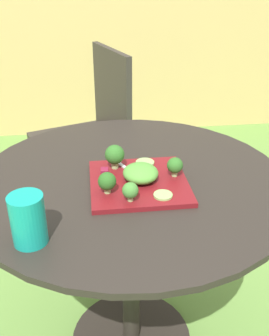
{
  "coord_description": "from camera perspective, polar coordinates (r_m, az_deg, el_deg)",
  "views": [
    {
      "loc": [
        -0.11,
        -0.99,
        1.29
      ],
      "look_at": [
        0.01,
        -0.03,
        0.77
      ],
      "focal_mm": 41.96,
      "sensor_mm": 36.0,
      "label": 1
    }
  ],
  "objects": [
    {
      "name": "bamboo_fence",
      "position": [
        3.19,
        -5.12,
        17.18
      ],
      "size": [
        8.0,
        0.08,
        1.38
      ],
      "primitive_type": "cube",
      "color": "tan",
      "rests_on": "ground_plane"
    },
    {
      "name": "patio_table",
      "position": [
        1.29,
        -0.53,
        -11.16
      ],
      "size": [
        0.92,
        0.92,
        0.73
      ],
      "color": "#28231E",
      "rests_on": "ground_plane"
    },
    {
      "name": "patio_chair",
      "position": [
        2.08,
        -5.98,
        6.46
      ],
      "size": [
        0.56,
        0.56,
        0.9
      ],
      "color": "#332D28",
      "rests_on": "ground_plane"
    },
    {
      "name": "salad_plate",
      "position": [
        1.1,
        0.61,
        -2.11
      ],
      "size": [
        0.27,
        0.27,
        0.01
      ],
      "primitive_type": "cube",
      "color": "maroon",
      "rests_on": "patio_table"
    },
    {
      "name": "drinking_glass",
      "position": [
        0.9,
        -15.15,
        -7.59
      ],
      "size": [
        0.08,
        0.08,
        0.12
      ],
      "color": "#149989",
      "rests_on": "patio_table"
    },
    {
      "name": "fork",
      "position": [
        1.13,
        -0.4,
        -0.7
      ],
      "size": [
        0.08,
        0.15,
        0.0
      ],
      "color": "silver",
      "rests_on": "salad_plate"
    },
    {
      "name": "lettuce_mound",
      "position": [
        1.09,
        0.89,
        -0.73
      ],
      "size": [
        0.1,
        0.1,
        0.04
      ],
      "primitive_type": "ellipsoid",
      "color": "#519338",
      "rests_on": "salad_plate"
    },
    {
      "name": "broccoli_floret_0",
      "position": [
        1.03,
        -4.0,
        -1.97
      ],
      "size": [
        0.05,
        0.05,
        0.06
      ],
      "color": "#99B770",
      "rests_on": "salad_plate"
    },
    {
      "name": "broccoli_floret_1",
      "position": [
        1.11,
        5.9,
        0.35
      ],
      "size": [
        0.05,
        0.05,
        0.06
      ],
      "color": "#99B770",
      "rests_on": "salad_plate"
    },
    {
      "name": "broccoli_floret_2",
      "position": [
        1.14,
        -2.89,
        1.9
      ],
      "size": [
        0.06,
        0.06,
        0.07
      ],
      "color": "#99B770",
      "rests_on": "salad_plate"
    },
    {
      "name": "broccoli_floret_3",
      "position": [
        0.99,
        -0.61,
        -3.31
      ],
      "size": [
        0.04,
        0.04,
        0.05
      ],
      "color": "#99B770",
      "rests_on": "salad_plate"
    },
    {
      "name": "cucumber_slice_0",
      "position": [
        1.19,
        1.53,
        0.8
      ],
      "size": [
        0.06,
        0.06,
        0.01
      ],
      "primitive_type": "cylinder",
      "color": "#8EB766",
      "rests_on": "salad_plate"
    },
    {
      "name": "cucumber_slice_1",
      "position": [
        1.03,
        4.16,
        -3.95
      ],
      "size": [
        0.05,
        0.05,
        0.01
      ],
      "primitive_type": "cylinder",
      "color": "#8EB766",
      "rests_on": "salad_plate"
    },
    {
      "name": "beet_chunk_0",
      "position": [
        1.11,
        -4.36,
        -0.74
      ],
      "size": [
        0.02,
        0.03,
        0.03
      ],
      "primitive_type": "cube",
      "rotation": [
        0.0,
        0.0,
        1.48
      ],
      "color": "maroon",
      "rests_on": "salad_plate"
    }
  ]
}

